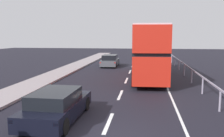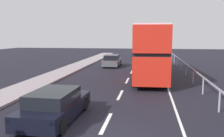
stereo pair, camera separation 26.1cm
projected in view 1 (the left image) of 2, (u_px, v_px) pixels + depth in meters
The scene contains 5 objects.
lane_paint_markings at pixel (149, 87), 16.83m from camera, with size 3.16×46.00×0.01m.
bridge_side_railing at pixel (197, 75), 16.38m from camera, with size 0.10×42.00×1.08m.
double_decker_bus_red at pixel (147, 51), 20.21m from camera, with size 2.92×10.92×4.36m.
hatchback_car_near at pixel (57, 106), 10.11m from camera, with size 1.96×4.43×1.31m.
sedan_car_ahead at pixel (110, 61), 28.03m from camera, with size 1.86×4.17×1.38m.
Camera 1 is at (1.44, -7.81, 3.57)m, focal length 38.36 mm.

